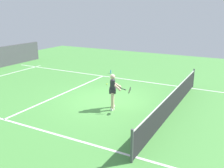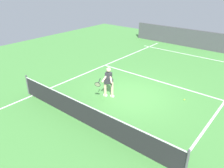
% 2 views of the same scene
% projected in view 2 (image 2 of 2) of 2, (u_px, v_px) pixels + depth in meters
% --- Properties ---
extents(ground_plane, '(28.26, 28.26, 0.00)m').
position_uv_depth(ground_plane, '(131.00, 96.00, 11.24)').
color(ground_plane, '#4C9342').
extents(court_back_wall, '(12.75, 0.24, 1.50)m').
position_uv_depth(court_back_wall, '(204.00, 40.00, 18.29)').
color(court_back_wall, '#47474C').
rests_on(court_back_wall, ground).
extents(baseline_marking, '(8.75, 0.10, 0.01)m').
position_uv_depth(baseline_marking, '(193.00, 56.00, 17.07)').
color(baseline_marking, white).
rests_on(baseline_marking, ground).
extents(service_line_marking, '(7.75, 0.10, 0.01)m').
position_uv_depth(service_line_marking, '(155.00, 80.00, 12.96)').
color(service_line_marking, white).
rests_on(service_line_marking, ground).
extents(sideline_left_marking, '(0.10, 19.74, 0.01)m').
position_uv_depth(sideline_left_marking, '(208.00, 124.00, 9.02)').
color(sideline_left_marking, white).
rests_on(sideline_left_marking, ground).
extents(sideline_right_marking, '(0.10, 19.74, 0.01)m').
position_uv_depth(sideline_right_marking, '(78.00, 76.00, 13.45)').
color(sideline_right_marking, white).
rests_on(sideline_right_marking, ground).
extents(court_net, '(8.43, 0.08, 1.03)m').
position_uv_depth(court_net, '(86.00, 114.00, 8.83)').
color(court_net, '#4C4C51').
rests_on(court_net, ground).
extents(tennis_player, '(0.68, 1.12, 1.55)m').
position_uv_depth(tennis_player, '(108.00, 81.00, 10.79)').
color(tennis_player, beige).
rests_on(tennis_player, ground).
extents(tennis_ball_near, '(0.07, 0.07, 0.07)m').
position_uv_depth(tennis_ball_near, '(184.00, 100.00, 10.81)').
color(tennis_ball_near, '#D1E533').
rests_on(tennis_ball_near, ground).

